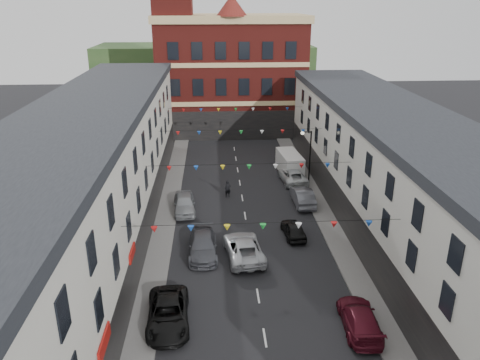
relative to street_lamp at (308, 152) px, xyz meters
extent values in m
plane|color=black|center=(-6.55, -14.00, -3.90)|extent=(160.00, 160.00, 0.00)
cube|color=#605E5B|center=(-13.45, -12.00, -3.83)|extent=(1.80, 64.00, 0.15)
cube|color=#605E5B|center=(0.35, -12.00, -3.83)|extent=(1.80, 64.00, 0.15)
cube|color=silver|center=(-18.35, -13.00, 1.10)|extent=(8.00, 56.00, 10.00)
cube|color=black|center=(-18.35, -13.00, 6.45)|extent=(8.40, 56.00, 0.70)
cube|color=black|center=(-14.30, -13.00, -2.30)|extent=(0.12, 56.00, 3.20)
cube|color=beige|center=(5.25, -13.00, 0.60)|extent=(8.00, 56.00, 9.00)
cube|color=black|center=(5.25, -13.00, 5.45)|extent=(8.40, 56.00, 0.70)
cube|color=black|center=(1.20, -13.00, -2.30)|extent=(0.12, 56.00, 3.20)
cube|color=maroon|center=(-6.55, 24.00, 3.60)|extent=(20.00, 12.00, 15.00)
cube|color=tan|center=(-6.55, 24.00, 11.60)|extent=(20.60, 12.60, 1.00)
cone|color=maroon|center=(-6.55, 19.00, 13.30)|extent=(4.00, 4.00, 2.60)
cube|color=maroon|center=(-14.05, 21.00, 8.10)|extent=(5.00, 5.00, 24.00)
cube|color=#2C4C23|center=(-10.55, 48.00, 1.10)|extent=(40.00, 14.00, 10.00)
cylinder|color=black|center=(0.25, 0.00, -0.90)|extent=(0.14, 0.14, 6.00)
cylinder|color=black|center=(-0.15, 0.00, 2.00)|extent=(0.90, 0.10, 0.10)
sphere|color=beige|center=(-0.60, 0.00, 1.90)|extent=(0.36, 0.36, 0.36)
imported|color=black|center=(-12.05, -20.43, -3.18)|extent=(2.68, 5.32, 1.44)
imported|color=#46474E|center=(-10.15, -12.50, -3.16)|extent=(2.21, 5.18, 1.49)
imported|color=gray|center=(-11.91, -4.76, -3.11)|extent=(2.24, 4.81, 1.60)
imported|color=#56111F|center=(-1.05, -21.53, -3.21)|extent=(2.23, 4.91, 1.40)
imported|color=black|center=(-2.95, -10.06, -3.27)|extent=(1.78, 3.85, 1.28)
imported|color=#575960|center=(-1.05, -3.79, -3.13)|extent=(1.74, 4.74, 1.55)
imported|color=silver|center=(-1.05, 1.92, -3.20)|extent=(2.78, 5.25, 1.41)
imported|color=silver|center=(-7.15, -13.03, -3.14)|extent=(3.17, 5.76, 1.53)
cube|color=silver|center=(-0.95, 4.57, -2.76)|extent=(2.47, 5.33, 2.28)
imported|color=black|center=(-7.92, -1.68, -3.07)|extent=(0.71, 0.60, 1.67)
camera|label=1|loc=(-9.21, -43.22, 13.80)|focal=35.00mm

